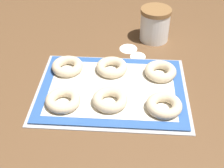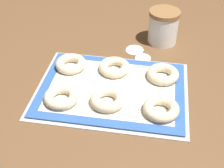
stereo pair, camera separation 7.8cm
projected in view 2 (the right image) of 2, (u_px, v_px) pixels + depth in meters
name	position (u px, v px, depth m)	size (l,w,h in m)	color
ground_plane	(115.00, 91.00, 1.05)	(2.80, 2.80, 0.00)	brown
baking_tray	(112.00, 89.00, 1.05)	(0.51, 0.38, 0.01)	#B2B5BA
baking_mat	(112.00, 88.00, 1.05)	(0.48, 0.35, 0.00)	#2D569E
bagel_front_left	(61.00, 97.00, 0.99)	(0.11, 0.11, 0.03)	beige
bagel_front_center	(107.00, 99.00, 0.98)	(0.11, 0.11, 0.03)	beige
bagel_front_right	(161.00, 109.00, 0.95)	(0.11, 0.11, 0.03)	beige
bagel_back_left	(71.00, 64.00, 1.13)	(0.11, 0.11, 0.03)	beige
bagel_back_center	(114.00, 67.00, 1.11)	(0.11, 0.11, 0.03)	beige
bagel_back_right	(163.00, 74.00, 1.08)	(0.11, 0.11, 0.03)	beige
flour_canister	(163.00, 27.00, 1.25)	(0.12, 0.12, 0.14)	white
flour_patch_near	(135.00, 49.00, 1.25)	(0.07, 0.07, 0.00)	white
flour_patch_far	(143.00, 58.00, 1.20)	(0.06, 0.07, 0.00)	white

